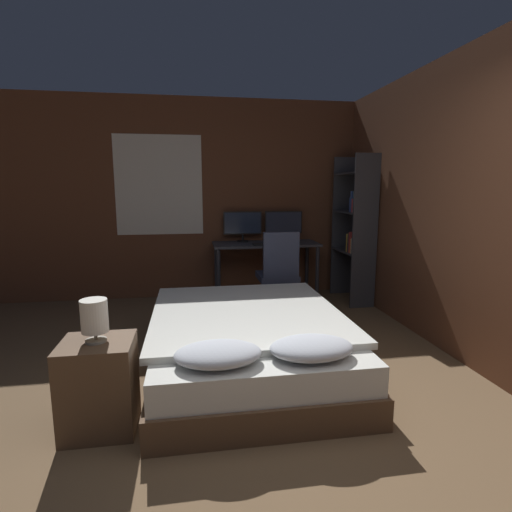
% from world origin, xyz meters
% --- Properties ---
extents(ground_plane, '(20.00, 20.00, 0.00)m').
position_xyz_m(ground_plane, '(0.00, 0.00, 0.00)').
color(ground_plane, brown).
extents(wall_back, '(12.00, 0.08, 2.70)m').
position_xyz_m(wall_back, '(-0.01, 3.91, 1.35)').
color(wall_back, brown).
rests_on(wall_back, ground_plane).
extents(wall_side_right, '(0.06, 12.00, 2.70)m').
position_xyz_m(wall_side_right, '(1.73, 1.50, 1.35)').
color(wall_side_right, brown).
rests_on(wall_side_right, ground_plane).
extents(bed, '(1.57, 2.08, 0.56)m').
position_xyz_m(bed, '(-0.16, 1.44, 0.24)').
color(bed, brown).
rests_on(bed, ground_plane).
extents(nightstand, '(0.44, 0.39, 0.58)m').
position_xyz_m(nightstand, '(-1.21, 0.77, 0.29)').
color(nightstand, brown).
rests_on(nightstand, ground_plane).
extents(bedside_lamp, '(0.16, 0.16, 0.27)m').
position_xyz_m(bedside_lamp, '(-1.21, 0.77, 0.74)').
color(bedside_lamp, gray).
rests_on(bedside_lamp, nightstand).
extents(desk, '(1.41, 0.58, 0.78)m').
position_xyz_m(desk, '(0.38, 3.55, 0.67)').
color(desk, '#38383D').
rests_on(desk, ground_plane).
extents(monitor_left, '(0.53, 0.16, 0.41)m').
position_xyz_m(monitor_left, '(0.09, 3.74, 1.02)').
color(monitor_left, black).
rests_on(monitor_left, desk).
extents(monitor_right, '(0.53, 0.16, 0.41)m').
position_xyz_m(monitor_right, '(0.67, 3.74, 1.02)').
color(monitor_right, black).
rests_on(monitor_right, desk).
extents(keyboard, '(0.40, 0.13, 0.02)m').
position_xyz_m(keyboard, '(0.38, 3.36, 0.79)').
color(keyboard, black).
rests_on(keyboard, desk).
extents(computer_mouse, '(0.07, 0.05, 0.04)m').
position_xyz_m(computer_mouse, '(0.67, 3.36, 0.80)').
color(computer_mouse, black).
rests_on(computer_mouse, desk).
extents(office_chair, '(0.52, 0.52, 1.02)m').
position_xyz_m(office_chair, '(0.39, 2.82, 0.41)').
color(office_chair, black).
rests_on(office_chair, ground_plane).
extents(bookshelf, '(0.33, 0.74, 1.93)m').
position_xyz_m(bookshelf, '(1.52, 3.24, 1.04)').
color(bookshelf, '#333338').
rests_on(bookshelf, ground_plane).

